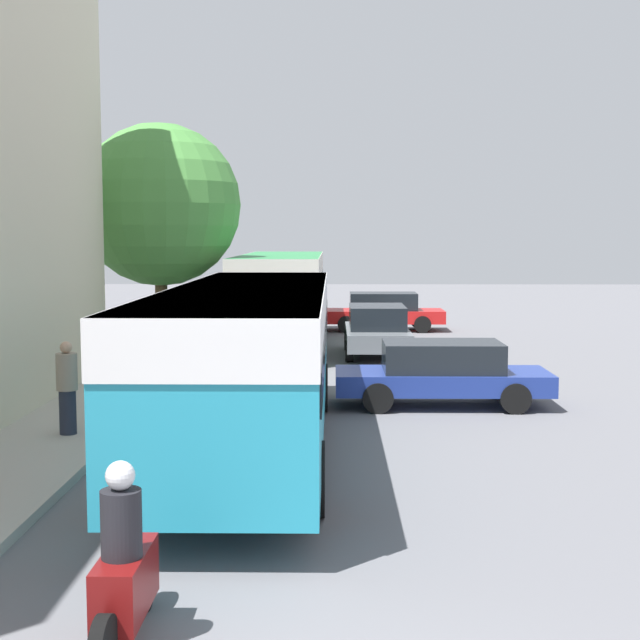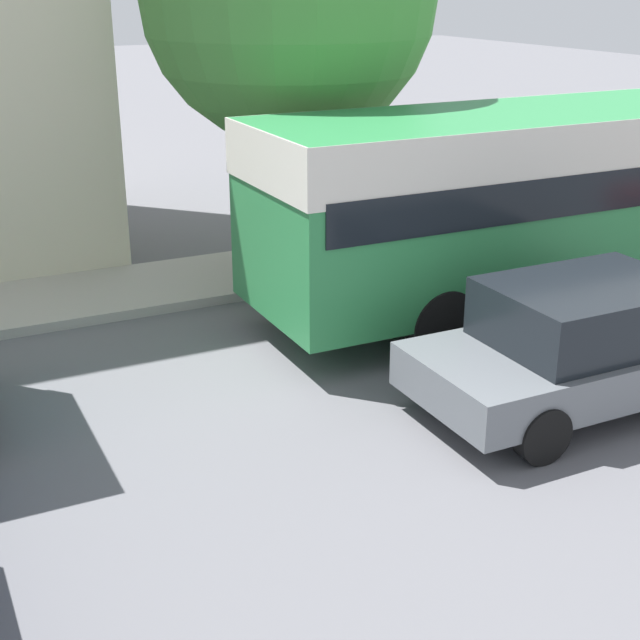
{
  "view_description": "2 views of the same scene",
  "coord_description": "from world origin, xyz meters",
  "px_view_note": "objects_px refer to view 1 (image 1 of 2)",
  "views": [
    {
      "loc": [
        -0.2,
        -5.28,
        3.69
      ],
      "look_at": [
        -0.55,
        20.21,
        1.22
      ],
      "focal_mm": 50.0,
      "sensor_mm": 36.0,
      "label": 1
    },
    {
      "loc": [
        8.38,
        14.49,
        4.78
      ],
      "look_at": [
        -0.78,
        19.01,
        0.84
      ],
      "focal_mm": 50.0,
      "sensor_mm": 36.0,
      "label": 2
    }
  ],
  "objects_px": {
    "bus_following": "(282,287)",
    "car_distant": "(383,311)",
    "bus_lead": "(250,344)",
    "motorcycle_behind_lead": "(124,575)",
    "car_far_curb": "(377,330)",
    "pedestrian_near_curb": "(67,387)",
    "car_crossing": "(442,372)"
  },
  "relations": [
    {
      "from": "pedestrian_near_curb",
      "to": "car_distant",
      "type": "bearing_deg",
      "value": 70.22
    },
    {
      "from": "car_distant",
      "to": "car_crossing",
      "type": "bearing_deg",
      "value": 1.57
    },
    {
      "from": "bus_following",
      "to": "car_distant",
      "type": "height_order",
      "value": "bus_following"
    },
    {
      "from": "bus_lead",
      "to": "car_distant",
      "type": "distance_m",
      "value": 19.38
    },
    {
      "from": "bus_lead",
      "to": "bus_following",
      "type": "bearing_deg",
      "value": 91.16
    },
    {
      "from": "bus_lead",
      "to": "car_distant",
      "type": "xyz_separation_m",
      "value": [
        3.32,
        19.07,
        -1.08
      ]
    },
    {
      "from": "bus_lead",
      "to": "car_distant",
      "type": "height_order",
      "value": "bus_lead"
    },
    {
      "from": "bus_lead",
      "to": "bus_following",
      "type": "relative_size",
      "value": 1.07
    },
    {
      "from": "car_far_curb",
      "to": "pedestrian_near_curb",
      "type": "bearing_deg",
      "value": 61.92
    },
    {
      "from": "car_far_curb",
      "to": "pedestrian_near_curb",
      "type": "height_order",
      "value": "pedestrian_near_curb"
    },
    {
      "from": "motorcycle_behind_lead",
      "to": "car_far_curb",
      "type": "xyz_separation_m",
      "value": [
        3.19,
        19.2,
        0.11
      ]
    },
    {
      "from": "car_far_curb",
      "to": "car_distant",
      "type": "relative_size",
      "value": 0.9
    },
    {
      "from": "motorcycle_behind_lead",
      "to": "car_far_curb",
      "type": "distance_m",
      "value": 19.46
    },
    {
      "from": "bus_lead",
      "to": "car_far_curb",
      "type": "bearing_deg",
      "value": 77.13
    },
    {
      "from": "bus_lead",
      "to": "pedestrian_near_curb",
      "type": "height_order",
      "value": "bus_lead"
    },
    {
      "from": "car_distant",
      "to": "pedestrian_near_curb",
      "type": "relative_size",
      "value": 2.77
    },
    {
      "from": "bus_lead",
      "to": "motorcycle_behind_lead",
      "type": "distance_m",
      "value": 7.34
    },
    {
      "from": "motorcycle_behind_lead",
      "to": "pedestrian_near_curb",
      "type": "xyz_separation_m",
      "value": [
        -2.85,
        7.87,
        0.31
      ]
    },
    {
      "from": "bus_lead",
      "to": "car_far_curb",
      "type": "distance_m",
      "value": 12.32
    },
    {
      "from": "car_crossing",
      "to": "car_distant",
      "type": "height_order",
      "value": "car_distant"
    },
    {
      "from": "motorcycle_behind_lead",
      "to": "bus_following",
      "type": "bearing_deg",
      "value": 89.56
    },
    {
      "from": "car_far_curb",
      "to": "motorcycle_behind_lead",
      "type": "bearing_deg",
      "value": 80.56
    },
    {
      "from": "bus_following",
      "to": "car_distant",
      "type": "relative_size",
      "value": 2.29
    },
    {
      "from": "bus_following",
      "to": "car_distant",
      "type": "xyz_separation_m",
      "value": [
        3.61,
        4.61,
        -1.2
      ]
    },
    {
      "from": "bus_following",
      "to": "pedestrian_near_curb",
      "type": "xyz_separation_m",
      "value": [
        -3.02,
        -13.82,
        -0.96
      ]
    },
    {
      "from": "bus_following",
      "to": "car_distant",
      "type": "distance_m",
      "value": 5.98
    },
    {
      "from": "bus_following",
      "to": "car_crossing",
      "type": "xyz_separation_m",
      "value": [
        4.02,
        -10.38,
        -1.22
      ]
    },
    {
      "from": "car_crossing",
      "to": "car_distant",
      "type": "bearing_deg",
      "value": 1.57
    },
    {
      "from": "bus_lead",
      "to": "motorcycle_behind_lead",
      "type": "relative_size",
      "value": 5.01
    },
    {
      "from": "car_distant",
      "to": "pedestrian_near_curb",
      "type": "xyz_separation_m",
      "value": [
        -6.63,
        -18.43,
        0.24
      ]
    },
    {
      "from": "bus_following",
      "to": "bus_lead",
      "type": "bearing_deg",
      "value": -88.84
    },
    {
      "from": "motorcycle_behind_lead",
      "to": "car_far_curb",
      "type": "relative_size",
      "value": 0.54
    }
  ]
}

